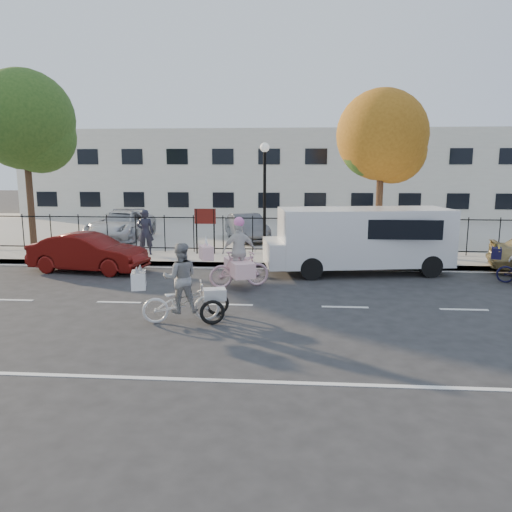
# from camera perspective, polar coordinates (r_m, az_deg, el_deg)

# --- Properties ---
(ground) EXTENTS (120.00, 120.00, 0.00)m
(ground) POSITION_cam_1_polar(r_m,az_deg,el_deg) (13.21, -2.99, -5.59)
(ground) COLOR #333334
(road_markings) EXTENTS (60.00, 9.52, 0.01)m
(road_markings) POSITION_cam_1_polar(r_m,az_deg,el_deg) (13.21, -2.99, -5.57)
(road_markings) COLOR silver
(road_markings) RESTS_ON ground
(curb) EXTENTS (60.00, 0.10, 0.15)m
(curb) POSITION_cam_1_polar(r_m,az_deg,el_deg) (18.08, -0.95, -1.01)
(curb) COLOR #A8A399
(curb) RESTS_ON ground
(sidewalk) EXTENTS (60.00, 2.20, 0.15)m
(sidewalk) POSITION_cam_1_polar(r_m,az_deg,el_deg) (19.10, -0.66, -0.39)
(sidewalk) COLOR #A8A399
(sidewalk) RESTS_ON ground
(parking_lot) EXTENTS (60.00, 15.60, 0.15)m
(parking_lot) POSITION_cam_1_polar(r_m,az_deg,el_deg) (27.88, 0.95, 2.98)
(parking_lot) COLOR #A8A399
(parking_lot) RESTS_ON ground
(iron_fence) EXTENTS (58.00, 0.06, 1.50)m
(iron_fence) POSITION_cam_1_polar(r_m,az_deg,el_deg) (20.05, -0.38, 2.50)
(iron_fence) COLOR black
(iron_fence) RESTS_ON sidewalk
(building) EXTENTS (34.00, 10.00, 6.00)m
(building) POSITION_cam_1_polar(r_m,az_deg,el_deg) (37.64, 1.89, 9.33)
(building) COLOR silver
(building) RESTS_ON ground
(lamppost) EXTENTS (0.36, 0.36, 4.33)m
(lamppost) POSITION_cam_1_polar(r_m,az_deg,el_deg) (19.44, 0.99, 8.80)
(lamppost) COLOR black
(lamppost) RESTS_ON sidewalk
(street_sign) EXTENTS (0.85, 0.06, 1.80)m
(street_sign) POSITION_cam_1_polar(r_m,az_deg,el_deg) (19.84, -5.83, 3.87)
(street_sign) COLOR black
(street_sign) RESTS_ON sidewalk
(zebra_trike) EXTENTS (2.19, 1.24, 1.88)m
(zebra_trike) POSITION_cam_1_polar(r_m,az_deg,el_deg) (11.74, -8.55, -4.06)
(zebra_trike) COLOR white
(zebra_trike) RESTS_ON ground
(unicorn_bike) EXTENTS (2.15, 1.56, 2.13)m
(unicorn_bike) POSITION_cam_1_polar(r_m,az_deg,el_deg) (14.91, -2.07, -0.65)
(unicorn_bike) COLOR beige
(unicorn_bike) RESTS_ON ground
(white_van) EXTENTS (6.47, 3.00, 2.20)m
(white_van) POSITION_cam_1_polar(r_m,az_deg,el_deg) (17.28, 11.85, 2.08)
(white_van) COLOR white
(white_van) RESTS_ON ground
(red_sedan) EXTENTS (4.19, 2.00, 1.33)m
(red_sedan) POSITION_cam_1_polar(r_m,az_deg,el_deg) (18.10, -18.63, 0.36)
(red_sedan) COLOR #550C09
(red_sedan) RESTS_ON ground
(pedestrian) EXTENTS (0.73, 0.56, 1.79)m
(pedestrian) POSITION_cam_1_polar(r_m,az_deg,el_deg) (20.07, -12.54, 2.68)
(pedestrian) COLOR black
(pedestrian) RESTS_ON sidewalk
(lot_car_a) EXTENTS (2.51, 4.75, 1.31)m
(lot_car_a) POSITION_cam_1_polar(r_m,az_deg,el_deg) (24.80, -15.10, 3.42)
(lot_car_a) COLOR #9B9DA2
(lot_car_a) RESTS_ON parking_lot
(lot_car_b) EXTENTS (2.40, 4.88, 1.33)m
(lot_car_b) POSITION_cam_1_polar(r_m,az_deg,el_deg) (24.72, -15.23, 3.42)
(lot_car_b) COLOR silver
(lot_car_b) RESTS_ON parking_lot
(lot_car_c) EXTENTS (2.53, 3.97, 1.23)m
(lot_car_c) POSITION_cam_1_polar(r_m,az_deg,el_deg) (23.45, -1.05, 3.30)
(lot_car_c) COLOR #55575D
(lot_car_c) RESTS_ON parking_lot
(lot_car_d) EXTENTS (2.48, 4.49, 1.45)m
(lot_car_d) POSITION_cam_1_polar(r_m,az_deg,el_deg) (24.45, 18.28, 3.33)
(lot_car_d) COLOR #B6B9BF
(lot_car_d) RESTS_ON parking_lot
(tree_west) EXTENTS (4.12, 4.12, 7.55)m
(tree_west) POSITION_cam_1_polar(r_m,az_deg,el_deg) (23.41, -24.58, 13.47)
(tree_west) COLOR #442D1D
(tree_west) RESTS_ON ground
(tree_mid) EXTENTS (3.63, 3.62, 6.63)m
(tree_mid) POSITION_cam_1_polar(r_m,az_deg,el_deg) (21.02, 14.55, 12.75)
(tree_mid) COLOR #442D1D
(tree_mid) RESTS_ON ground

